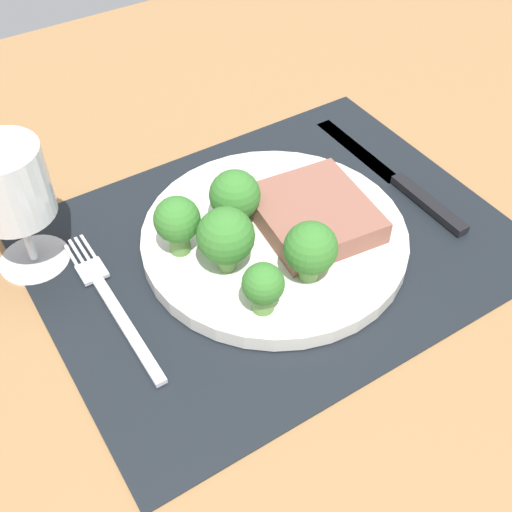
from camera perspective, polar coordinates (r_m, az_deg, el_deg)
The scene contains 12 objects.
ground_plane at distance 63.23cm, azimuth 1.59°, elevation -0.06°, with size 140.00×110.00×3.00cm, color #996D42.
placemat at distance 62.05cm, azimuth 1.62°, elevation 0.99°, with size 44.09×34.02×0.30cm, color black.
plate at distance 61.38cm, azimuth 1.64°, elevation 1.62°, with size 25.30×25.30×1.60cm, color silver.
steak at distance 61.16cm, azimuth 5.12°, elevation 3.74°, with size 10.14×10.95×2.30cm, color #8C5647.
broccoli_front_edge at distance 52.38cm, azimuth 0.64°, elevation -2.66°, with size 3.57×3.57×4.84cm.
broccoli_center at distance 59.68cm, azimuth -1.89°, elevation 5.37°, with size 4.82×4.82×5.75cm.
broccoli_near_steak at distance 57.04cm, azimuth -6.99°, elevation 3.05°, with size 4.20×4.20×5.91cm.
broccoli_back_left at distance 55.05cm, azimuth -2.70°, elevation 1.72°, with size 5.07×5.07×6.37cm.
broccoli_near_fork at distance 54.61cm, azimuth 4.87°, elevation 0.61°, with size 4.69×4.69×5.85cm.
fork at distance 58.07cm, azimuth -12.70°, elevation -4.01°, with size 2.40×19.20×0.50cm.
knife at distance 70.18cm, azimuth 12.59°, elevation 6.54°, with size 1.80×23.00×0.80cm.
wine_glass at distance 58.71cm, azimuth -20.94°, elevation 5.45°, with size 6.92×6.92×12.85cm.
Camera 1 is at (-24.97, -36.03, 44.06)cm, focal length 45.13 mm.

